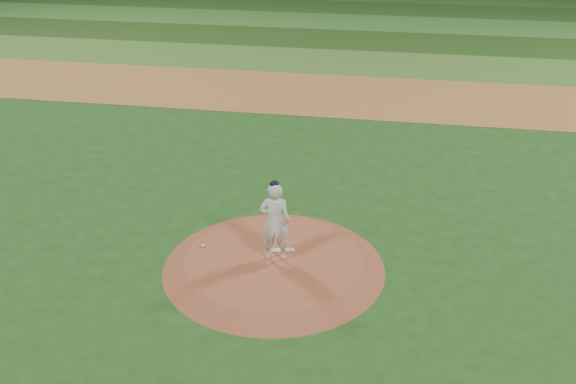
{
  "coord_description": "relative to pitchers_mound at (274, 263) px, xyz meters",
  "views": [
    {
      "loc": [
        2.7,
        -13.16,
        8.79
      ],
      "look_at": [
        0.0,
        2.0,
        1.1
      ],
      "focal_mm": 40.0,
      "sensor_mm": 36.0,
      "label": 1
    }
  ],
  "objects": [
    {
      "name": "outfield_stripe_1",
      "position": [
        0.0,
        24.5,
        -0.12
      ],
      "size": [
        70.0,
        5.0,
        0.02
      ],
      "primitive_type": "cube",
      "color": "#204416",
      "rests_on": "ground"
    },
    {
      "name": "outfield_stripe_3",
      "position": [
        0.0,
        34.5,
        -0.12
      ],
      "size": [
        70.0,
        5.0,
        0.02
      ],
      "primitive_type": "cube",
      "color": "#204D19",
      "rests_on": "ground"
    },
    {
      "name": "outfield_stripe_0",
      "position": [
        0.0,
        19.5,
        -0.12
      ],
      "size": [
        70.0,
        5.0,
        0.02
      ],
      "primitive_type": "cube",
      "color": "#3E6E28",
      "rests_on": "ground"
    },
    {
      "name": "infield_dirt_band",
      "position": [
        0.0,
        14.0,
        -0.12
      ],
      "size": [
        70.0,
        6.0,
        0.02
      ],
      "primitive_type": "cube",
      "color": "#A06831",
      "rests_on": "ground"
    },
    {
      "name": "rosin_bag",
      "position": [
        -1.89,
        0.23,
        0.15
      ],
      "size": [
        0.11,
        0.11,
        0.06
      ],
      "primitive_type": "ellipsoid",
      "color": "silver",
      "rests_on": "pitchers_mound"
    },
    {
      "name": "pitching_rubber",
      "position": [
        0.13,
        0.38,
        0.14
      ],
      "size": [
        0.65,
        0.3,
        0.03
      ],
      "primitive_type": "cube",
      "rotation": [
        0.0,
        0.0,
        0.23
      ],
      "color": "silver",
      "rests_on": "pitchers_mound"
    },
    {
      "name": "outfield_stripe_2",
      "position": [
        0.0,
        29.5,
        -0.12
      ],
      "size": [
        70.0,
        5.0,
        0.02
      ],
      "primitive_type": "cube",
      "color": "#347129",
      "rests_on": "ground"
    },
    {
      "name": "pitcher_on_mound",
      "position": [
        0.03,
        0.0,
        1.17
      ],
      "size": [
        0.81,
        0.59,
        2.12
      ],
      "color": "silver",
      "rests_on": "pitchers_mound"
    },
    {
      "name": "ground",
      "position": [
        0.0,
        0.0,
        -0.12
      ],
      "size": [
        120.0,
        120.0,
        0.0
      ],
      "primitive_type": "plane",
      "color": "#1E4C18",
      "rests_on": "ground"
    },
    {
      "name": "pitchers_mound",
      "position": [
        0.0,
        0.0,
        0.0
      ],
      "size": [
        5.5,
        5.5,
        0.25
      ],
      "primitive_type": "cone",
      "color": "#9B4C30",
      "rests_on": "ground"
    }
  ]
}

